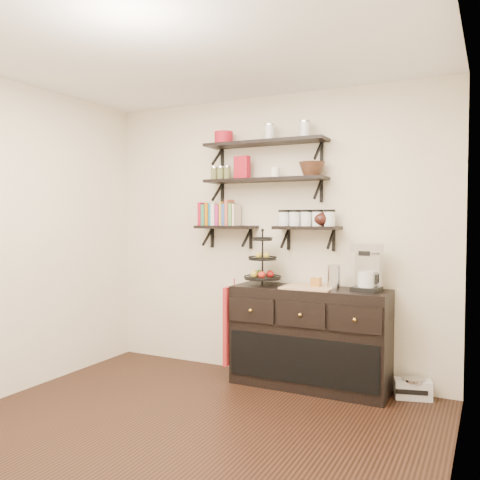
% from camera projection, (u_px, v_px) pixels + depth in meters
% --- Properties ---
extents(floor, '(3.50, 3.50, 0.00)m').
position_uv_depth(floor, '(168.00, 443.00, 3.44)').
color(floor, black).
rests_on(floor, ground).
extents(ceiling, '(3.50, 3.50, 0.02)m').
position_uv_depth(ceiling, '(165.00, 39.00, 3.32)').
color(ceiling, white).
rests_on(ceiling, back_wall).
extents(back_wall, '(3.50, 0.02, 2.70)m').
position_uv_depth(back_wall, '(270.00, 236.00, 4.94)').
color(back_wall, '#F3E6CE').
rests_on(back_wall, ground).
extents(right_wall, '(0.02, 3.50, 2.70)m').
position_uv_depth(right_wall, '(450.00, 252.00, 2.60)').
color(right_wall, '#F3E6CE').
rests_on(right_wall, ground).
extents(shelf_top, '(1.20, 0.27, 0.23)m').
position_uv_depth(shelf_top, '(265.00, 143.00, 4.79)').
color(shelf_top, black).
rests_on(shelf_top, back_wall).
extents(shelf_mid, '(1.20, 0.27, 0.23)m').
position_uv_depth(shelf_mid, '(265.00, 180.00, 4.80)').
color(shelf_mid, black).
rests_on(shelf_mid, back_wall).
extents(shelf_low_left, '(0.60, 0.25, 0.23)m').
position_uv_depth(shelf_low_left, '(226.00, 228.00, 5.02)').
color(shelf_low_left, black).
rests_on(shelf_low_left, back_wall).
extents(shelf_low_right, '(0.60, 0.25, 0.23)m').
position_uv_depth(shelf_low_right, '(307.00, 229.00, 4.65)').
color(shelf_low_right, black).
rests_on(shelf_low_right, back_wall).
extents(cookbooks, '(0.40, 0.15, 0.26)m').
position_uv_depth(cookbooks, '(220.00, 214.00, 5.04)').
color(cookbooks, '#AE102A').
rests_on(cookbooks, shelf_low_left).
extents(glass_canisters, '(0.54, 0.10, 0.13)m').
position_uv_depth(glass_canisters, '(306.00, 219.00, 4.65)').
color(glass_canisters, silver).
rests_on(glass_canisters, shelf_low_right).
extents(sideboard, '(1.40, 0.50, 0.92)m').
position_uv_depth(sideboard, '(310.00, 337.00, 4.56)').
color(sideboard, black).
rests_on(sideboard, floor).
extents(fruit_stand, '(0.34, 0.34, 0.50)m').
position_uv_depth(fruit_stand, '(263.00, 266.00, 4.74)').
color(fruit_stand, black).
rests_on(fruit_stand, sideboard).
extents(candle, '(0.08, 0.08, 0.08)m').
position_uv_depth(candle, '(316.00, 282.00, 4.51)').
color(candle, '#A56926').
rests_on(candle, sideboard).
extents(coffee_maker, '(0.25, 0.24, 0.41)m').
position_uv_depth(coffee_maker, '(367.00, 269.00, 4.33)').
color(coffee_maker, black).
rests_on(coffee_maker, sideboard).
extents(thermal_carafe, '(0.11, 0.11, 0.22)m').
position_uv_depth(thermal_carafe, '(334.00, 277.00, 4.41)').
color(thermal_carafe, silver).
rests_on(thermal_carafe, sideboard).
extents(apron, '(0.04, 0.31, 0.73)m').
position_uv_depth(apron, '(232.00, 324.00, 4.79)').
color(apron, maroon).
rests_on(apron, sideboard).
extents(radio, '(0.32, 0.24, 0.18)m').
position_uv_depth(radio, '(413.00, 388.00, 4.28)').
color(radio, silver).
rests_on(radio, floor).
extents(recipe_box, '(0.17, 0.09, 0.22)m').
position_uv_depth(recipe_box, '(242.00, 168.00, 4.90)').
color(recipe_box, maroon).
rests_on(recipe_box, shelf_mid).
extents(walnut_bowl, '(0.24, 0.24, 0.13)m').
position_uv_depth(walnut_bowl, '(312.00, 169.00, 4.59)').
color(walnut_bowl, black).
rests_on(walnut_bowl, shelf_mid).
extents(ramekins, '(0.09, 0.09, 0.10)m').
position_uv_depth(ramekins, '(275.00, 173.00, 4.75)').
color(ramekins, white).
rests_on(ramekins, shelf_mid).
extents(teapot, '(0.21, 0.16, 0.15)m').
position_uv_depth(teapot, '(322.00, 218.00, 4.58)').
color(teapot, black).
rests_on(teapot, shelf_low_right).
extents(red_pot, '(0.18, 0.18, 0.12)m').
position_uv_depth(red_pot, '(224.00, 138.00, 4.98)').
color(red_pot, maroon).
rests_on(red_pot, shelf_top).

